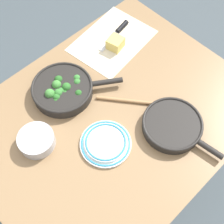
{
  "coord_description": "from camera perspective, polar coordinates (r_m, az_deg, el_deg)",
  "views": [
    {
      "loc": [
        -0.46,
        -0.48,
        1.94
      ],
      "look_at": [
        0.0,
        0.0,
        0.79
      ],
      "focal_mm": 50.0,
      "sensor_mm": 36.0,
      "label": 1
    }
  ],
  "objects": [
    {
      "name": "parchment_sheet",
      "position": [
        1.59,
        0.07,
        12.92
      ],
      "size": [
        0.42,
        0.34,
        0.0
      ],
      "color": "beige",
      "rests_on": "dining_table_red"
    },
    {
      "name": "dinner_plate_stack",
      "position": [
        1.27,
        -1.17,
        -5.68
      ],
      "size": [
        0.21,
        0.21,
        0.03
      ],
      "color": "white",
      "rests_on": "dining_table_red"
    },
    {
      "name": "skillet_eggs",
      "position": [
        1.31,
        11.03,
        -2.41
      ],
      "size": [
        0.25,
        0.36,
        0.05
      ],
      "rotation": [
        0.0,
        0.0,
        4.85
      ],
      "color": "black",
      "rests_on": "dining_table_red"
    },
    {
      "name": "skillet_broccoli",
      "position": [
        1.39,
        -8.92,
        4.16
      ],
      "size": [
        0.36,
        0.3,
        0.07
      ],
      "rotation": [
        0.0,
        0.0,
        5.69
      ],
      "color": "black",
      "rests_on": "dining_table_red"
    },
    {
      "name": "prep_bowl_steel",
      "position": [
        1.29,
        -13.64,
        -5.06
      ],
      "size": [
        0.15,
        0.15,
        0.05
      ],
      "color": "#B7B7BC",
      "rests_on": "dining_table_red"
    },
    {
      "name": "cheese_block",
      "position": [
        1.54,
        0.63,
        12.47
      ],
      "size": [
        0.09,
        0.08,
        0.06
      ],
      "color": "#E0C15B",
      "rests_on": "dining_table_red"
    },
    {
      "name": "ground_plane",
      "position": [
        2.05,
        -0.0,
        -11.13
      ],
      "size": [
        14.0,
        14.0,
        0.0
      ],
      "primitive_type": "plane",
      "color": "#424C51"
    },
    {
      "name": "wooden_spoon",
      "position": [
        1.37,
        6.71,
        1.66
      ],
      "size": [
        0.25,
        0.31,
        0.02
      ],
      "rotation": [
        0.0,
        0.0,
        5.39
      ],
      "color": "#A87A4C",
      "rests_on": "dining_table_red"
    },
    {
      "name": "grater_knife",
      "position": [
        1.62,
        1.06,
        14.51
      ],
      "size": [
        0.23,
        0.07,
        0.02
      ],
      "rotation": [
        0.0,
        0.0,
        3.33
      ],
      "color": "silver",
      "rests_on": "dining_table_red"
    },
    {
      "name": "dining_table_red",
      "position": [
        1.42,
        -0.0,
        -2.12
      ],
      "size": [
        1.19,
        0.94,
        0.77
      ],
      "color": "olive",
      "rests_on": "ground_plane"
    }
  ]
}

